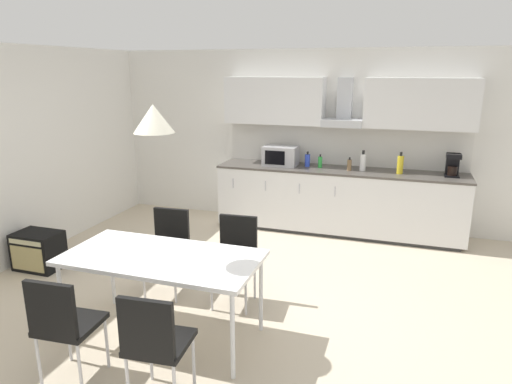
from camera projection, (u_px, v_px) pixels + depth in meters
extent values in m
cube|color=beige|center=(221.00, 302.00, 4.61)|extent=(8.02, 8.23, 0.02)
cube|color=silver|center=(290.00, 137.00, 6.84)|extent=(6.42, 0.10, 2.55)
cube|color=#333333|center=(336.00, 229.00, 6.58)|extent=(3.27, 0.59, 0.05)
cube|color=silver|center=(338.00, 200.00, 6.47)|extent=(3.41, 0.64, 0.84)
cube|color=#4C4742|center=(339.00, 170.00, 6.35)|extent=(3.43, 0.66, 0.03)
cube|color=silver|center=(233.00, 183.00, 6.55)|extent=(0.01, 0.01, 0.14)
cube|color=silver|center=(265.00, 186.00, 6.40)|extent=(0.01, 0.01, 0.14)
cube|color=silver|center=(299.00, 189.00, 6.25)|extent=(0.01, 0.01, 0.14)
cube|color=silver|center=(335.00, 192.00, 6.11)|extent=(0.01, 0.01, 0.14)
cube|color=silver|center=(343.00, 146.00, 6.56)|extent=(3.41, 0.02, 0.56)
cube|color=silver|center=(275.00, 101.00, 6.55)|extent=(1.43, 0.34, 0.66)
cube|color=silver|center=(420.00, 104.00, 5.95)|extent=(1.43, 0.34, 0.66)
cube|color=#B7BABF|center=(343.00, 123.00, 6.30)|extent=(0.55, 0.40, 0.10)
cube|color=#B7BABF|center=(345.00, 100.00, 6.33)|extent=(0.20, 0.16, 0.61)
cube|color=#ADADB2|center=(281.00, 156.00, 6.57)|extent=(0.48, 0.34, 0.28)
cube|color=black|center=(275.00, 158.00, 6.42)|extent=(0.29, 0.01, 0.20)
cube|color=black|center=(452.00, 176.00, 5.91)|extent=(0.18, 0.18, 0.02)
cylinder|color=black|center=(452.00, 171.00, 5.88)|extent=(0.12, 0.12, 0.12)
cube|color=black|center=(452.00, 164.00, 5.93)|extent=(0.16, 0.08, 0.30)
cube|color=black|center=(454.00, 156.00, 5.83)|extent=(0.18, 0.16, 0.06)
cylinder|color=blue|center=(307.00, 160.00, 6.51)|extent=(0.07, 0.07, 0.18)
cylinder|color=black|center=(308.00, 153.00, 6.48)|extent=(0.03, 0.03, 0.04)
cylinder|color=yellow|center=(400.00, 165.00, 6.05)|extent=(0.08, 0.08, 0.24)
cylinder|color=black|center=(401.00, 154.00, 6.01)|extent=(0.03, 0.03, 0.05)
cylinder|color=brown|center=(349.00, 165.00, 6.25)|extent=(0.06, 0.06, 0.15)
cylinder|color=black|center=(350.00, 159.00, 6.23)|extent=(0.02, 0.02, 0.03)
cylinder|color=white|center=(363.00, 162.00, 6.22)|extent=(0.08, 0.08, 0.23)
cylinder|color=black|center=(363.00, 152.00, 6.19)|extent=(0.03, 0.03, 0.05)
cylinder|color=green|center=(320.00, 162.00, 6.44)|extent=(0.06, 0.06, 0.15)
cylinder|color=black|center=(320.00, 156.00, 6.41)|extent=(0.02, 0.02, 0.03)
cube|color=white|center=(162.00, 258.00, 3.82)|extent=(1.65, 0.82, 0.04)
cylinder|color=silver|center=(62.00, 304.00, 3.83)|extent=(0.04, 0.04, 0.72)
cylinder|color=silver|center=(233.00, 336.00, 3.37)|extent=(0.04, 0.04, 0.72)
cylinder|color=silver|center=(112.00, 270.00, 4.46)|extent=(0.04, 0.04, 0.72)
cylinder|color=silver|center=(261.00, 293.00, 4.00)|extent=(0.04, 0.04, 0.72)
cube|color=black|center=(71.00, 324.00, 3.35)|extent=(0.42, 0.42, 0.04)
cube|color=black|center=(51.00, 309.00, 3.13)|extent=(0.38, 0.06, 0.40)
cylinder|color=silver|center=(69.00, 336.00, 3.61)|extent=(0.02, 0.02, 0.43)
cylinder|color=silver|center=(107.00, 343.00, 3.53)|extent=(0.02, 0.02, 0.43)
cylinder|color=silver|center=(39.00, 362.00, 3.30)|extent=(0.02, 0.02, 0.43)
cylinder|color=silver|center=(80.00, 370.00, 3.22)|extent=(0.02, 0.02, 0.43)
cube|color=black|center=(165.00, 253.00, 4.65)|extent=(0.43, 0.43, 0.04)
cube|color=black|center=(172.00, 227.00, 4.76)|extent=(0.38, 0.07, 0.40)
cylinder|color=silver|center=(175.00, 283.00, 4.51)|extent=(0.02, 0.02, 0.43)
cylinder|color=silver|center=(144.00, 279.00, 4.60)|extent=(0.02, 0.02, 0.43)
cylinder|color=silver|center=(188.00, 269.00, 4.83)|extent=(0.02, 0.02, 0.43)
cylinder|color=silver|center=(159.00, 266.00, 4.91)|extent=(0.02, 0.02, 0.43)
cube|color=black|center=(160.00, 342.00, 3.13)|extent=(0.43, 0.43, 0.04)
cube|color=black|center=(146.00, 328.00, 2.90)|extent=(0.38, 0.07, 0.40)
cylinder|color=silver|center=(151.00, 354.00, 3.39)|extent=(0.02, 0.02, 0.43)
cylinder|color=silver|center=(194.00, 361.00, 3.31)|extent=(0.02, 0.02, 0.43)
cylinder|color=silver|center=(128.00, 384.00, 3.07)|extent=(0.02, 0.02, 0.43)
cube|color=black|center=(233.00, 262.00, 4.43)|extent=(0.43, 0.43, 0.04)
cube|color=black|center=(238.00, 235.00, 4.54)|extent=(0.38, 0.07, 0.40)
cylinder|color=silver|center=(246.00, 294.00, 4.29)|extent=(0.02, 0.02, 0.43)
cylinder|color=silver|center=(212.00, 290.00, 4.37)|extent=(0.02, 0.02, 0.43)
cylinder|color=silver|center=(255.00, 279.00, 4.61)|extent=(0.02, 0.02, 0.43)
cylinder|color=silver|center=(223.00, 275.00, 4.69)|extent=(0.02, 0.02, 0.43)
cube|color=black|center=(39.00, 250.00, 5.31)|extent=(0.52, 0.36, 0.44)
cube|color=tan|center=(27.00, 259.00, 5.15)|extent=(0.44, 0.01, 0.29)
cube|color=beige|center=(25.00, 243.00, 5.10)|extent=(0.44, 0.01, 0.05)
cone|color=silver|center=(153.00, 119.00, 3.51)|extent=(0.32, 0.32, 0.22)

